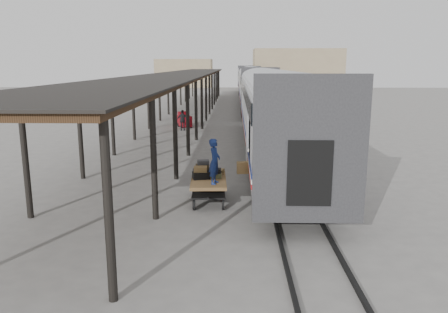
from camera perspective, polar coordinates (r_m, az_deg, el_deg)
name	(u,v)px	position (r m, az deg, el deg)	size (l,w,h in m)	color
ground	(202,200)	(16.16, -2.90, -5.72)	(160.00, 160.00, 0.00)	slate
train	(253,85)	(49.23, 3.84, 9.36)	(3.45, 76.01, 4.01)	silver
canopy	(184,75)	(39.63, -5.29, 10.61)	(4.90, 64.30, 4.15)	#422B19
rails	(253,108)	(49.63, 3.79, 6.33)	(1.54, 150.00, 0.12)	black
building_far	(297,69)	(94.23, 9.46, 11.25)	(18.00, 10.00, 8.00)	tan
building_left	(185,73)	(98.01, -5.18, 10.80)	(12.00, 8.00, 6.00)	tan
baggage_cart	(209,184)	(15.83, -2.02, -3.64)	(1.37, 2.46, 0.86)	brown
suitcase_stack	(206,171)	(16.04, -2.41, -1.93)	(1.19, 1.22, 0.57)	#38393B
luggage_tug	(185,120)	(34.84, -5.18, 4.74)	(1.30, 1.58, 1.20)	maroon
porter	(215,161)	(14.94, -1.24, -0.64)	(0.57, 0.38, 1.57)	navy
pedestrian	(183,120)	(33.03, -5.41, 4.73)	(0.91, 0.38, 1.56)	black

